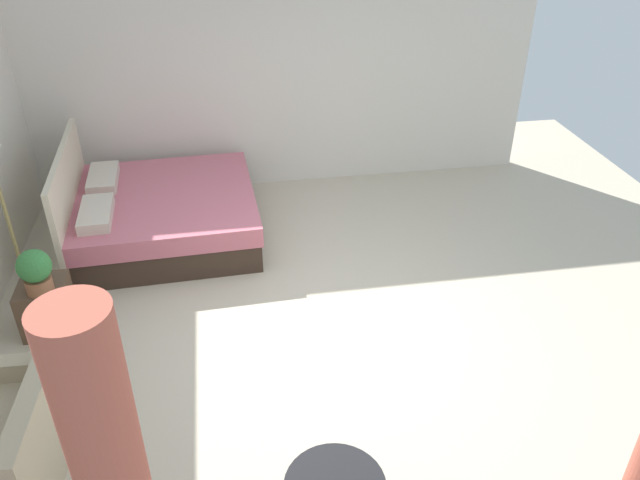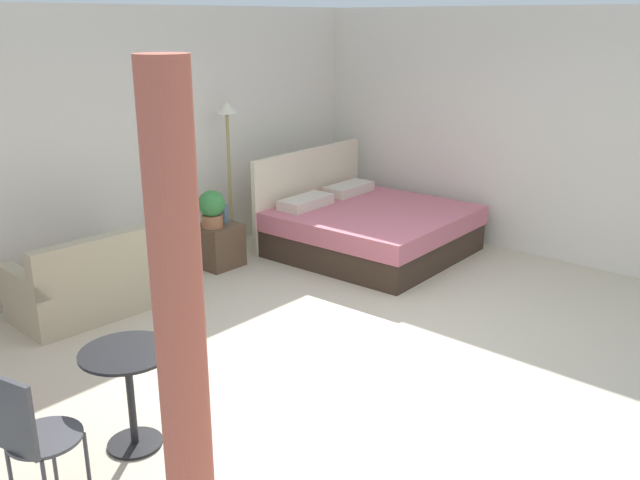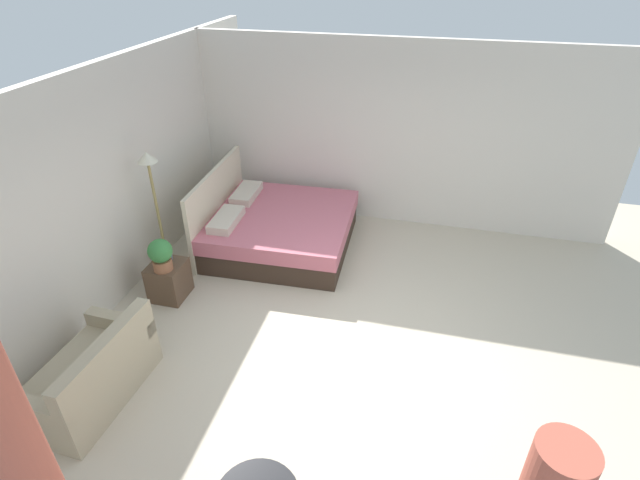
# 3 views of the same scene
# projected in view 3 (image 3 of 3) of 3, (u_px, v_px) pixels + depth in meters

# --- Properties ---
(ground_plane) EXTENTS (9.32, 9.43, 0.02)m
(ground_plane) POSITION_uv_depth(u_px,v_px,m) (361.00, 350.00, 5.52)
(ground_plane) COLOR beige
(wall_back) EXTENTS (9.32, 0.12, 2.83)m
(wall_back) POSITION_uv_depth(u_px,v_px,m) (83.00, 206.00, 5.44)
(wall_back) COLOR silver
(wall_back) RESTS_ON ground
(wall_right) EXTENTS (0.12, 6.43, 2.83)m
(wall_right) POSITION_uv_depth(u_px,v_px,m) (401.00, 136.00, 7.38)
(wall_right) COLOR silver
(wall_right) RESTS_ON ground
(bed) EXTENTS (2.08, 2.10, 1.15)m
(bed) POSITION_uv_depth(u_px,v_px,m) (278.00, 228.00, 7.24)
(bed) COLOR #38281E
(bed) RESTS_ON ground
(couch) EXTENTS (1.35, 0.84, 0.82)m
(couch) POSITION_uv_depth(u_px,v_px,m) (91.00, 377.00, 4.80)
(couch) COLOR tan
(couch) RESTS_ON ground
(nightstand) EXTENTS (0.46, 0.42, 0.49)m
(nightstand) POSITION_uv_depth(u_px,v_px,m) (169.00, 280.00, 6.22)
(nightstand) COLOR brown
(nightstand) RESTS_ON ground
(potted_plant) EXTENTS (0.30, 0.30, 0.42)m
(potted_plant) POSITION_uv_depth(u_px,v_px,m) (161.00, 254.00, 5.89)
(potted_plant) COLOR #935B3D
(potted_plant) RESTS_ON nightstand
(vase) EXTENTS (0.09, 0.09, 0.20)m
(vase) POSITION_uv_depth(u_px,v_px,m) (168.00, 252.00, 6.14)
(vase) COLOR slate
(vase) RESTS_ON nightstand
(floor_lamp) EXTENTS (0.25, 0.25, 1.79)m
(floor_lamp) POSITION_uv_depth(u_px,v_px,m) (153.00, 186.00, 6.06)
(floor_lamp) COLOR #99844C
(floor_lamp) RESTS_ON ground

